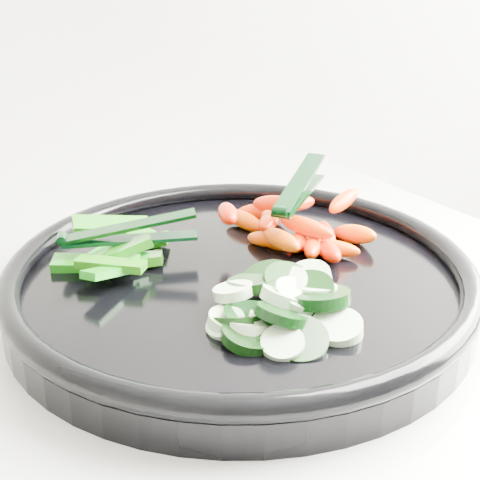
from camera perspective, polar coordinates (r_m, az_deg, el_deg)
veggie_tray at (r=0.54m, az=0.00°, el=-3.37°), size 0.46×0.46×0.04m
cucumber_pile at (r=0.47m, az=3.20°, el=-5.87°), size 0.12×0.12×0.04m
carrot_pile at (r=0.59m, az=4.44°, el=1.20°), size 0.14×0.15×0.05m
pepper_pile at (r=0.56m, az=-10.50°, el=-1.14°), size 0.11×0.12×0.04m
tong_carrot at (r=0.58m, az=5.01°, el=4.32°), size 0.10×0.08×0.02m
tong_pepper at (r=0.56m, az=-9.74°, el=0.57°), size 0.11×0.06×0.02m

